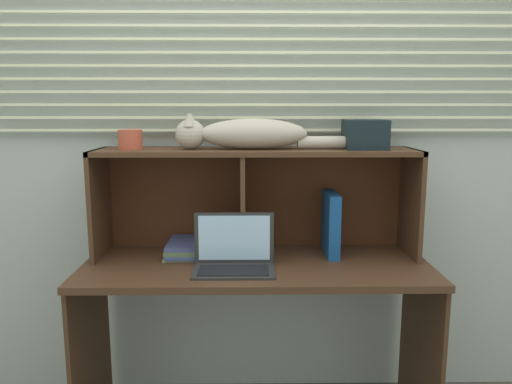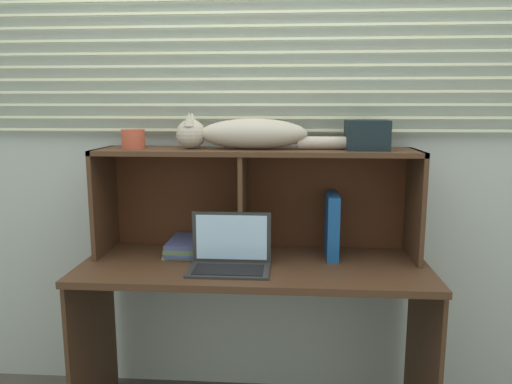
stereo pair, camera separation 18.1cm
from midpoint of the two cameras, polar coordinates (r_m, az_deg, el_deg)
back_panel_with_blinds at (r=2.39m, az=2.52°, el=5.39°), size 4.40×0.08×2.50m
desk at (r=2.21m, az=2.15°, el=-12.00°), size 1.52×0.59×0.77m
hutch_shelf_unit at (r=2.24m, az=2.20°, el=1.24°), size 1.45×0.31×0.49m
cat at (r=2.18m, az=1.26°, el=6.81°), size 0.83×0.17×0.16m
laptop at (r=2.07m, az=-0.56°, el=-7.57°), size 0.34×0.20×0.23m
binder_upright at (r=2.26m, az=11.16°, el=-3.87°), size 0.05×0.23×0.29m
book_stack at (r=2.31m, az=-6.09°, el=-6.36°), size 0.16×0.26×0.06m
small_basket at (r=2.27m, az=-12.03°, el=6.12°), size 0.11×0.11×0.09m
storage_box at (r=2.22m, az=15.16°, el=6.48°), size 0.18×0.18×0.13m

